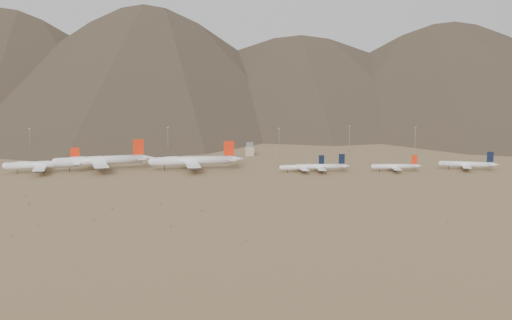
{
  "coord_description": "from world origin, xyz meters",
  "views": [
    {
      "loc": [
        21.73,
        -460.11,
        82.27
      ],
      "look_at": [
        33.6,
        30.0,
        9.24
      ],
      "focal_mm": 45.0,
      "sensor_mm": 36.0,
      "label": 1
    }
  ],
  "objects_px": {
    "narrowbody_a": "(304,167)",
    "widebody_east": "(193,160)",
    "widebody_west": "(43,165)",
    "control_tower": "(250,150)",
    "widebody_centre": "(100,160)",
    "narrowbody_b": "(322,166)"
  },
  "relations": [
    {
      "from": "narrowbody_b",
      "to": "narrowbody_a",
      "type": "bearing_deg",
      "value": 177.41
    },
    {
      "from": "narrowbody_a",
      "to": "widebody_centre",
      "type": "bearing_deg",
      "value": 166.57
    },
    {
      "from": "widebody_centre",
      "to": "widebody_west",
      "type": "bearing_deg",
      "value": 177.15
    },
    {
      "from": "widebody_east",
      "to": "narrowbody_a",
      "type": "xyz_separation_m",
      "value": [
        85.91,
        -12.71,
        -3.49
      ]
    },
    {
      "from": "narrowbody_b",
      "to": "control_tower",
      "type": "distance_m",
      "value": 108.57
    },
    {
      "from": "control_tower",
      "to": "widebody_centre",
      "type": "bearing_deg",
      "value": -145.57
    },
    {
      "from": "widebody_west",
      "to": "narrowbody_a",
      "type": "height_order",
      "value": "widebody_west"
    },
    {
      "from": "widebody_centre",
      "to": "widebody_east",
      "type": "distance_m",
      "value": 72.58
    },
    {
      "from": "widebody_west",
      "to": "widebody_centre",
      "type": "distance_m",
      "value": 42.93
    },
    {
      "from": "narrowbody_b",
      "to": "widebody_west",
      "type": "bearing_deg",
      "value": 177.34
    },
    {
      "from": "widebody_west",
      "to": "control_tower",
      "type": "xyz_separation_m",
      "value": [
        159.86,
        91.78,
        -1.19
      ]
    },
    {
      "from": "widebody_east",
      "to": "narrowbody_a",
      "type": "distance_m",
      "value": 86.92
    },
    {
      "from": "control_tower",
      "to": "widebody_west",
      "type": "bearing_deg",
      "value": -150.14
    },
    {
      "from": "widebody_east",
      "to": "widebody_west",
      "type": "bearing_deg",
      "value": 176.24
    },
    {
      "from": "widebody_centre",
      "to": "control_tower",
      "type": "relative_size",
      "value": 6.38
    },
    {
      "from": "narrowbody_a",
      "to": "widebody_east",
      "type": "bearing_deg",
      "value": 162.78
    },
    {
      "from": "narrowbody_a",
      "to": "widebody_west",
      "type": "bearing_deg",
      "value": 170.59
    },
    {
      "from": "widebody_east",
      "to": "narrowbody_b",
      "type": "bearing_deg",
      "value": -16.38
    },
    {
      "from": "widebody_east",
      "to": "control_tower",
      "type": "bearing_deg",
      "value": 51.54
    },
    {
      "from": "widebody_west",
      "to": "control_tower",
      "type": "relative_size",
      "value": 5.22
    },
    {
      "from": "widebody_west",
      "to": "narrowbody_b",
      "type": "relative_size",
      "value": 1.45
    },
    {
      "from": "widebody_centre",
      "to": "widebody_east",
      "type": "relative_size",
      "value": 1.02
    }
  ]
}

